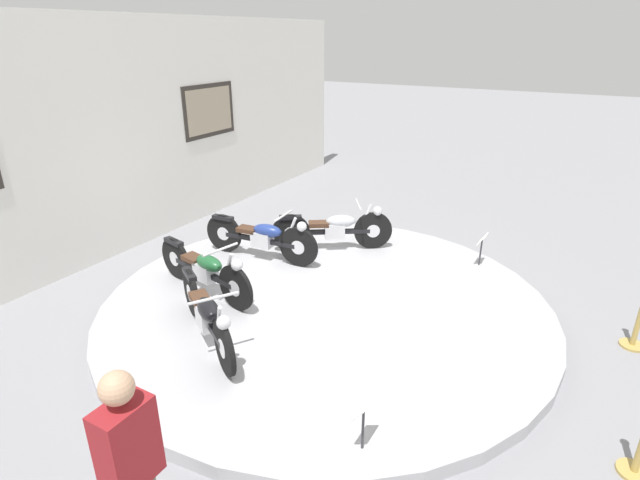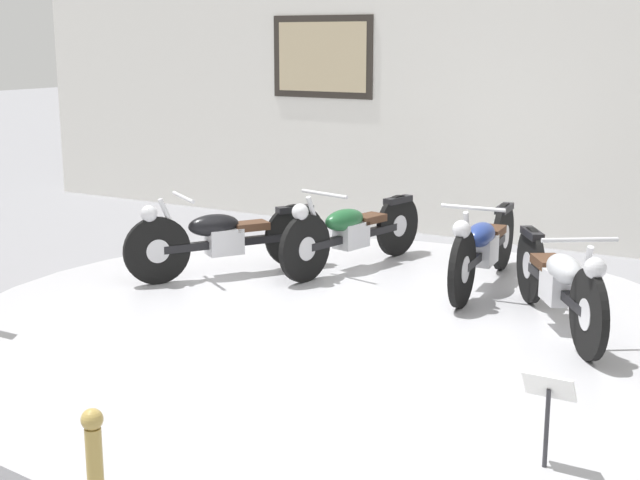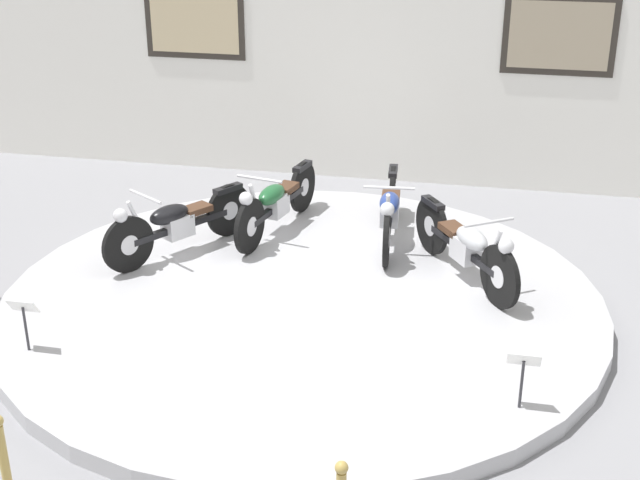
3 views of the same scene
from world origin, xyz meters
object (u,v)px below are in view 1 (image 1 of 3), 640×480
info_placard_front_centre (482,243)px  visitor_standing (131,464)px  motorcycle_blue (262,236)px  motorcycle_silver (335,228)px  motorcycle_black (207,314)px  info_placard_front_left (363,414)px  stanchion_post_right_of_entry (639,321)px  motorcycle_green (205,269)px

info_placard_front_centre → visitor_standing: 5.87m
motorcycle_blue → motorcycle_silver: size_ratio=1.18×
motorcycle_black → info_placard_front_centre: motorcycle_black is taller
info_placard_front_left → stanchion_post_right_of_entry: (3.19, -2.07, -0.18)m
motorcycle_black → motorcycle_blue: (2.19, 0.81, 0.01)m
visitor_standing → stanchion_post_right_of_entry: size_ratio=1.59×
visitor_standing → motorcycle_green: bearing=34.9°
motorcycle_green → motorcycle_blue: bearing=0.0°
visitor_standing → stanchion_post_right_of_entry: 5.64m
motorcycle_green → motorcycle_black: bearing=-137.6°
motorcycle_green → info_placard_front_left: motorcycle_green is taller
motorcycle_blue → info_placard_front_left: 4.10m
motorcycle_green → info_placard_front_left: 3.37m
motorcycle_silver → info_placard_front_left: motorcycle_silver is taller
motorcycle_black → stanchion_post_right_of_entry: 5.04m
motorcycle_green → visitor_standing: (-3.01, -2.10, 0.39)m
motorcycle_black → info_placard_front_left: motorcycle_black is taller
motorcycle_black → info_placard_front_left: size_ratio=3.27×
info_placard_front_left → stanchion_post_right_of_entry: stanchion_post_right_of_entry is taller
motorcycle_silver → info_placard_front_centre: bearing=-75.5°
motorcycle_silver → stanchion_post_right_of_entry: bearing=-96.2°
motorcycle_black → motorcycle_silver: 3.08m
motorcycle_blue → visitor_standing: visitor_standing is taller
motorcycle_black → visitor_standing: size_ratio=1.03×
motorcycle_silver → visitor_standing: bearing=-166.0°
motorcycle_green → stanchion_post_right_of_entry: 5.40m
motorcycle_black → stanchion_post_right_of_entry: size_ratio=1.64×
motorcycle_black → motorcycle_blue: bearing=20.3°
motorcycle_silver → info_placard_front_centre: motorcycle_silver is taller
motorcycle_blue → motorcycle_silver: motorcycle_blue is taller
info_placard_front_left → motorcycle_black: bearing=75.5°
visitor_standing → info_placard_front_centre: bearing=-9.1°
motorcycle_black → motorcycle_blue: size_ratio=0.85×
motorcycle_black → motorcycle_green: (0.88, 0.81, 0.00)m
motorcycle_blue → motorcycle_silver: (0.89, -0.81, -0.00)m
info_placard_front_centre → motorcycle_silver: bearing=104.5°
motorcycle_black → motorcycle_silver: size_ratio=1.00×
motorcycle_blue → motorcycle_black: bearing=-159.7°
motorcycle_black → stanchion_post_right_of_entry: bearing=-58.7°
motorcycle_green → motorcycle_blue: motorcycle_blue is taller
info_placard_front_centre → motorcycle_green: bearing=132.4°
motorcycle_green → info_placard_front_centre: motorcycle_green is taller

